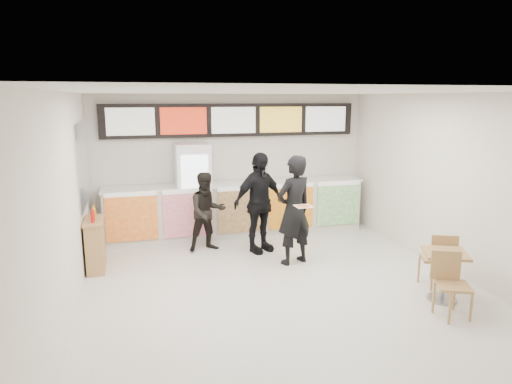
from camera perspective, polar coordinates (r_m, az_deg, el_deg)
name	(u,v)px	position (r m, az deg, el deg)	size (l,w,h in m)	color
floor	(283,291)	(7.20, 3.41, -12.23)	(7.00, 7.00, 0.00)	beige
ceiling	(286,92)	(6.58, 3.74, 12.40)	(7.00, 7.00, 0.00)	white
wall_back	(233,164)	(10.05, -2.94, 3.57)	(6.00, 6.00, 0.00)	silver
wall_left	(66,209)	(6.43, -22.62, -1.94)	(7.00, 7.00, 0.00)	silver
wall_right	(457,186)	(8.20, 23.81, 0.74)	(7.00, 7.00, 0.00)	silver
service_counter	(237,209)	(9.84, -2.37, -2.10)	(5.56, 0.77, 1.14)	silver
menu_board	(233,120)	(9.88, -2.89, 8.97)	(5.50, 0.14, 0.70)	black
drinks_fridge	(193,191)	(9.60, -7.85, 0.07)	(0.70, 0.67, 2.00)	white
mirror_panel	(83,164)	(8.79, -20.80, 3.30)	(0.01, 2.00, 1.50)	#B2B7BF
customer_main	(294,210)	(8.06, 4.78, -2.28)	(0.71, 0.47, 1.95)	black
customer_left	(207,212)	(8.82, -6.13, -2.49)	(0.75, 0.58, 1.53)	black
customer_mid	(259,203)	(8.67, 0.36, -1.34)	(1.13, 0.47, 1.92)	black
pizza_slice	(304,206)	(7.61, 5.97, -1.74)	(0.36, 0.36, 0.02)	beige
cafe_table	(444,267)	(7.24, 22.46, -8.63)	(1.00, 1.53, 0.88)	tan
condiment_ledge	(95,244)	(8.35, -19.43, -6.15)	(0.32, 0.79, 1.06)	tan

